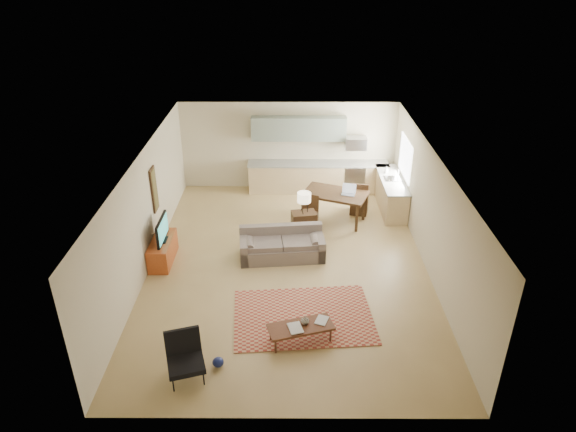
{
  "coord_description": "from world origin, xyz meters",
  "views": [
    {
      "loc": [
        0.04,
        -10.27,
        6.71
      ],
      "look_at": [
        0.0,
        0.3,
        1.15
      ],
      "focal_mm": 32.0,
      "sensor_mm": 36.0,
      "label": 1
    }
  ],
  "objects_px": {
    "coffee_table": "(301,333)",
    "armchair": "(185,360)",
    "sofa": "(282,244)",
    "tv_credenza": "(163,251)",
    "console_table": "(304,225)",
    "dining_table": "(335,207)"
  },
  "relations": [
    {
      "from": "dining_table",
      "to": "armchair",
      "type": "bearing_deg",
      "value": -95.09
    },
    {
      "from": "sofa",
      "to": "console_table",
      "type": "distance_m",
      "value": 1.14
    },
    {
      "from": "console_table",
      "to": "dining_table",
      "type": "distance_m",
      "value": 1.25
    },
    {
      "from": "coffee_table",
      "to": "armchair",
      "type": "height_order",
      "value": "armchair"
    },
    {
      "from": "sofa",
      "to": "dining_table",
      "type": "xyz_separation_m",
      "value": [
        1.41,
        1.9,
        0.06
      ]
    },
    {
      "from": "sofa",
      "to": "coffee_table",
      "type": "xyz_separation_m",
      "value": [
        0.4,
        -3.01,
        -0.18
      ]
    },
    {
      "from": "tv_credenza",
      "to": "console_table",
      "type": "xyz_separation_m",
      "value": [
        3.39,
        1.17,
        0.07
      ]
    },
    {
      "from": "coffee_table",
      "to": "sofa",
      "type": "bearing_deg",
      "value": 81.24
    },
    {
      "from": "sofa",
      "to": "tv_credenza",
      "type": "relative_size",
      "value": 1.7
    },
    {
      "from": "sofa",
      "to": "armchair",
      "type": "relative_size",
      "value": 2.56
    },
    {
      "from": "tv_credenza",
      "to": "console_table",
      "type": "relative_size",
      "value": 1.74
    },
    {
      "from": "coffee_table",
      "to": "armchair",
      "type": "relative_size",
      "value": 1.51
    },
    {
      "from": "coffee_table",
      "to": "tv_credenza",
      "type": "distance_m",
      "value": 4.31
    },
    {
      "from": "sofa",
      "to": "dining_table",
      "type": "relative_size",
      "value": 1.26
    },
    {
      "from": "coffee_table",
      "to": "dining_table",
      "type": "relative_size",
      "value": 0.74
    },
    {
      "from": "coffee_table",
      "to": "console_table",
      "type": "relative_size",
      "value": 1.74
    },
    {
      "from": "sofa",
      "to": "coffee_table",
      "type": "relative_size",
      "value": 1.7
    },
    {
      "from": "console_table",
      "to": "armchair",
      "type": "bearing_deg",
      "value": -123.76
    },
    {
      "from": "sofa",
      "to": "console_table",
      "type": "xyz_separation_m",
      "value": [
        0.55,
        1.0,
        -0.01
      ]
    },
    {
      "from": "coffee_table",
      "to": "console_table",
      "type": "height_order",
      "value": "console_table"
    },
    {
      "from": "coffee_table",
      "to": "tv_credenza",
      "type": "xyz_separation_m",
      "value": [
        -3.24,
        2.84,
        0.1
      ]
    },
    {
      "from": "coffee_table",
      "to": "armchair",
      "type": "distance_m",
      "value": 2.23
    }
  ]
}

